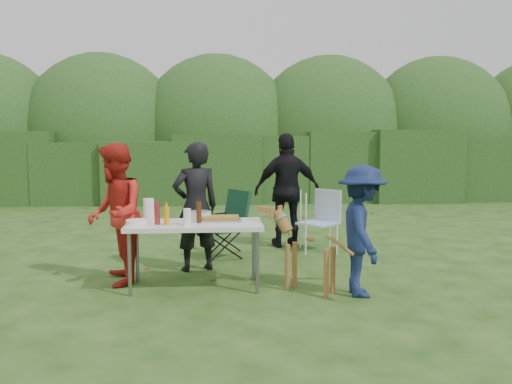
{
  "coord_description": "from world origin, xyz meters",
  "views": [
    {
      "loc": [
        -0.05,
        -5.84,
        1.71
      ],
      "look_at": [
        0.46,
        0.91,
        1.0
      ],
      "focal_mm": 38.0,
      "sensor_mm": 36.0,
      "label": 1
    }
  ],
  "objects": [
    {
      "name": "food_tray",
      "position": [
        0.01,
        0.25,
        0.75
      ],
      "size": [
        0.45,
        0.3,
        0.02
      ],
      "primitive_type": "cube",
      "color": "#B7B7BA",
      "rests_on": "folding_table"
    },
    {
      "name": "person_red_jacket",
      "position": [
        -1.2,
        0.39,
        0.81
      ],
      "size": [
        0.76,
        0.9,
        1.63
      ],
      "primitive_type": "imported",
      "rotation": [
        0.0,
        0.0,
        -1.37
      ],
      "color": "red",
      "rests_on": "ground"
    },
    {
      "name": "paper_towel_roll",
      "position": [
        -0.81,
        0.28,
        0.87
      ],
      "size": [
        0.12,
        0.12,
        0.26
      ],
      "primitive_type": "cylinder",
      "color": "white",
      "rests_on": "folding_table"
    },
    {
      "name": "lawn_chair",
      "position": [
        1.46,
        1.98,
        0.46
      ],
      "size": [
        0.76,
        0.76,
        0.91
      ],
      "primitive_type": null,
      "rotation": [
        0.0,
        0.0,
        3.86
      ],
      "color": "#3E82DC",
      "rests_on": "ground"
    },
    {
      "name": "ketchup_bottle",
      "position": [
        -0.69,
        0.07,
        0.85
      ],
      "size": [
        0.06,
        0.06,
        0.22
      ],
      "primitive_type": "cylinder",
      "color": "maroon",
      "rests_on": "folding_table"
    },
    {
      "name": "plate_stack",
      "position": [
        -0.91,
        0.11,
        0.77
      ],
      "size": [
        0.24,
        0.24,
        0.05
      ],
      "primitive_type": "cylinder",
      "color": "white",
      "rests_on": "folding_table"
    },
    {
      "name": "person_black_puffy",
      "position": [
        1.05,
        2.35,
        0.87
      ],
      "size": [
        1.07,
        0.55,
        1.74
      ],
      "primitive_type": "imported",
      "rotation": [
        0.0,
        0.0,
        3.27
      ],
      "color": "black",
      "rests_on": "ground"
    },
    {
      "name": "focaccia_bread",
      "position": [
        0.01,
        0.25,
        0.78
      ],
      "size": [
        0.4,
        0.26,
        0.04
      ],
      "primitive_type": "cube",
      "color": "olive",
      "rests_on": "food_tray"
    },
    {
      "name": "person_cook",
      "position": [
        -0.3,
        0.96,
        0.82
      ],
      "size": [
        0.69,
        0.57,
        1.63
      ],
      "primitive_type": "imported",
      "rotation": [
        0.0,
        0.0,
        3.48
      ],
      "color": "black",
      "rests_on": "ground"
    },
    {
      "name": "child",
      "position": [
        1.5,
        -0.27,
        0.7
      ],
      "size": [
        0.58,
        0.94,
        1.4
      ],
      "primitive_type": "imported",
      "rotation": [
        0.0,
        0.0,
        1.51
      ],
      "color": "#13214B",
      "rests_on": "ground"
    },
    {
      "name": "hedge_row",
      "position": [
        0.0,
        8.0,
        0.85
      ],
      "size": [
        22.0,
        1.4,
        1.7
      ],
      "primitive_type": "cube",
      "color": "#23471C",
      "rests_on": "ground"
    },
    {
      "name": "folding_table",
      "position": [
        -0.29,
        0.15,
        0.69
      ],
      "size": [
        1.5,
        0.7,
        0.74
      ],
      "color": "silver",
      "rests_on": "ground"
    },
    {
      "name": "mustard_bottle",
      "position": [
        -0.58,
        0.03,
        0.84
      ],
      "size": [
        0.06,
        0.06,
        0.2
      ],
      "primitive_type": "cylinder",
      "color": "orange",
      "rests_on": "folding_table"
    },
    {
      "name": "ground",
      "position": [
        0.0,
        0.0,
        0.0
      ],
      "size": [
        80.0,
        80.0,
        0.0
      ],
      "primitive_type": "plane",
      "color": "#1E4211"
    },
    {
      "name": "beer_bottle",
      "position": [
        -0.24,
        0.15,
        0.86
      ],
      "size": [
        0.06,
        0.06,
        0.24
      ],
      "primitive_type": "cylinder",
      "color": "#47230F",
      "rests_on": "folding_table"
    },
    {
      "name": "pasta_bowl",
      "position": [
        -0.23,
        0.36,
        0.79
      ],
      "size": [
        0.26,
        0.26,
        0.1
      ],
      "primitive_type": "cylinder",
      "color": "silver",
      "rests_on": "folding_table"
    },
    {
      "name": "dog",
      "position": [
        0.97,
        -0.11,
        0.45
      ],
      "size": [
        0.98,
        0.87,
        0.89
      ],
      "primitive_type": null,
      "rotation": [
        0.0,
        0.0,
        2.49
      ],
      "color": "olive",
      "rests_on": "ground"
    },
    {
      "name": "shrub_backdrop",
      "position": [
        0.0,
        9.6,
        1.6
      ],
      "size": [
        20.0,
        2.6,
        3.2
      ],
      "primitive_type": "ellipsoid",
      "color": "#3D6628",
      "rests_on": "ground"
    },
    {
      "name": "camping_chair",
      "position": [
        0.07,
        1.61,
        0.48
      ],
      "size": [
        0.83,
        0.83,
        0.95
      ],
      "primitive_type": null,
      "rotation": [
        0.0,
        0.0,
        3.72
      ],
      "color": "#123D27",
      "rests_on": "ground"
    },
    {
      "name": "cup_stack",
      "position": [
        -0.36,
        0.01,
        0.83
      ],
      "size": [
        0.08,
        0.08,
        0.18
      ],
      "primitive_type": "cylinder",
      "color": "white",
      "rests_on": "folding_table"
    }
  ]
}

